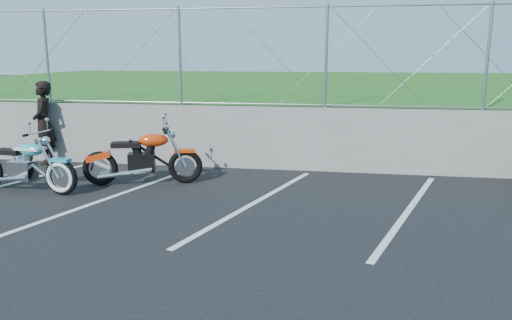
# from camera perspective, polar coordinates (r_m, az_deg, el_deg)

# --- Properties ---
(ground) EXTENTS (90.00, 90.00, 0.00)m
(ground) POSITION_cam_1_polar(r_m,az_deg,el_deg) (7.15, -1.49, -7.22)
(ground) COLOR black
(ground) RESTS_ON ground
(retaining_wall) EXTENTS (30.00, 0.22, 1.30)m
(retaining_wall) POSITION_cam_1_polar(r_m,az_deg,el_deg) (10.34, 2.21, 2.54)
(retaining_wall) COLOR slate
(retaining_wall) RESTS_ON ground
(grass_field) EXTENTS (30.00, 20.00, 1.30)m
(grass_field) POSITION_cam_1_polar(r_m,az_deg,el_deg) (20.23, 5.90, 7.16)
(grass_field) COLOR #1C5316
(grass_field) RESTS_ON ground
(chain_link_fence) EXTENTS (28.00, 0.03, 2.00)m
(chain_link_fence) POSITION_cam_1_polar(r_m,az_deg,el_deg) (10.20, 2.28, 11.72)
(chain_link_fence) COLOR gray
(chain_link_fence) RESTS_ON retaining_wall
(parking_lines) EXTENTS (18.29, 4.31, 0.01)m
(parking_lines) POSITION_cam_1_polar(r_m,az_deg,el_deg) (7.97, 8.44, -5.26)
(parking_lines) COLOR silver
(parking_lines) RESTS_ON ground
(cruiser_turquoise) EXTENTS (2.16, 0.68, 1.07)m
(cruiser_turquoise) POSITION_cam_1_polar(r_m,az_deg,el_deg) (9.51, -24.95, -0.77)
(cruiser_turquoise) COLOR black
(cruiser_turquoise) RESTS_ON ground
(naked_orange) EXTENTS (2.12, 0.82, 1.08)m
(naked_orange) POSITION_cam_1_polar(r_m,az_deg,el_deg) (9.34, -12.63, 0.04)
(naked_orange) COLOR black
(naked_orange) RESTS_ON ground
(person_standing) EXTENTS (0.66, 0.77, 1.79)m
(person_standing) POSITION_cam_1_polar(r_m,az_deg,el_deg) (11.72, -23.09, 3.92)
(person_standing) COLOR black
(person_standing) RESTS_ON ground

